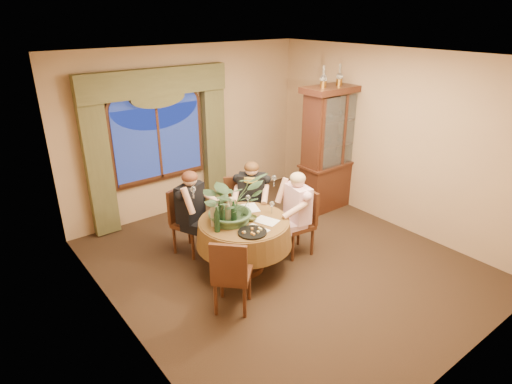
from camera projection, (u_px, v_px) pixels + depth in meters
floor at (283, 262)px, 6.06m from camera, size 5.00×5.00×0.00m
wall_back at (189, 130)px, 7.32m from camera, size 4.50×0.00×4.50m
wall_right at (392, 140)px, 6.78m from camera, size 0.00×5.00×5.00m
ceiling at (288, 56)px, 4.96m from camera, size 5.00×5.00×0.00m
window at (159, 143)px, 6.97m from camera, size 1.62×0.10×1.32m
arched_transom at (154, 95)px, 6.67m from camera, size 1.60×0.06×0.44m
drapery_left at (98, 163)px, 6.40m from camera, size 0.38×0.14×2.32m
drapery_right at (214, 140)px, 7.57m from camera, size 0.38×0.14×2.32m
swag_valance at (155, 82)px, 6.53m from camera, size 2.45×0.16×0.42m
dining_table at (244, 245)px, 5.77m from camera, size 1.67×1.67×0.75m
china_cabinet at (334, 148)px, 7.45m from camera, size 1.34×0.53×2.16m
oil_lamp_left at (324, 76)px, 6.75m from camera, size 0.11×0.11×0.34m
oil_lamp_center at (340, 74)px, 6.96m from camera, size 0.11×0.11×0.34m
oil_lamp_right at (355, 73)px, 7.17m from camera, size 0.11×0.11×0.34m
chair_right at (296, 223)px, 6.12m from camera, size 0.47×0.47×0.96m
chair_back_right at (239, 211)px, 6.48m from camera, size 0.58×0.58×0.96m
chair_back at (190, 222)px, 6.16m from camera, size 0.54×0.54×0.96m
chair_front_left at (232, 273)px, 4.97m from camera, size 0.59×0.59×0.96m
person_pink at (297, 214)px, 6.04m from camera, size 0.49×0.52×1.27m
person_back at (191, 214)px, 6.03m from camera, size 0.60×0.58×1.29m
person_scarf at (252, 201)px, 6.46m from camera, size 0.62×0.62×1.27m
stoneware_vase at (231, 209)px, 5.60m from camera, size 0.16×0.16×0.29m
centerpiece_plant at (231, 179)px, 5.41m from camera, size 0.86×0.96×0.75m
olive_bowl at (251, 218)px, 5.62m from camera, size 0.15×0.15×0.05m
cheese_platter at (252, 232)px, 5.29m from camera, size 0.36×0.36×0.02m
wine_bottle_0 at (213, 214)px, 5.41m from camera, size 0.07×0.07×0.33m
wine_bottle_1 at (217, 220)px, 5.27m from camera, size 0.07×0.07×0.33m
wine_bottle_2 at (234, 213)px, 5.44m from camera, size 0.07×0.07×0.33m
wine_bottle_3 at (221, 209)px, 5.56m from camera, size 0.07×0.07×0.33m
wine_bottle_4 at (228, 212)px, 5.46m from camera, size 0.07×0.07×0.33m
wine_bottle_5 at (222, 215)px, 5.38m from camera, size 0.07×0.07×0.33m
tasting_paper_0 at (267, 221)px, 5.60m from camera, size 0.30×0.35×0.00m
tasting_paper_1 at (250, 208)px, 5.96m from camera, size 0.30×0.35×0.00m
tasting_paper_2 at (256, 230)px, 5.37m from camera, size 0.27×0.34×0.00m
wine_glass_person_pink at (272, 207)px, 5.77m from camera, size 0.07×0.07×0.18m
wine_glass_person_back at (217, 208)px, 5.77m from camera, size 0.07×0.07×0.18m
wine_glass_person_scarf at (248, 201)px, 5.98m from camera, size 0.07×0.07×0.18m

